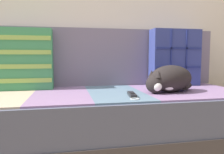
% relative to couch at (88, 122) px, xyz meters
% --- Properties ---
extents(couch, '(2.18, 0.81, 0.40)m').
position_rel_couch_xyz_m(couch, '(0.00, 0.00, 0.00)').
color(couch, '#3D3838').
rests_on(couch, ground_plane).
extents(sofa_backrest, '(2.13, 0.14, 0.44)m').
position_rel_couch_xyz_m(sofa_backrest, '(-0.00, 0.34, 0.42)').
color(sofa_backrest, slate).
rests_on(sofa_backrest, couch).
extents(throw_pillow_quilted, '(0.39, 0.14, 0.44)m').
position_rel_couch_xyz_m(throw_pillow_quilted, '(0.70, 0.19, 0.42)').
color(throw_pillow_quilted, navy).
rests_on(throw_pillow_quilted, couch).
extents(throw_pillow_striped, '(0.46, 0.14, 0.42)m').
position_rel_couch_xyz_m(throw_pillow_striped, '(-0.46, 0.19, 0.41)').
color(throw_pillow_striped, '#3D8956').
rests_on(throw_pillow_striped, couch).
extents(sleeping_cat, '(0.37, 0.29, 0.17)m').
position_rel_couch_xyz_m(sleeping_cat, '(0.51, -0.12, 0.28)').
color(sleeping_cat, black).
rests_on(sleeping_cat, couch).
extents(game_remote_near, '(0.07, 0.20, 0.02)m').
position_rel_couch_xyz_m(game_remote_near, '(0.23, -0.22, 0.21)').
color(game_remote_near, black).
rests_on(game_remote_near, couch).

